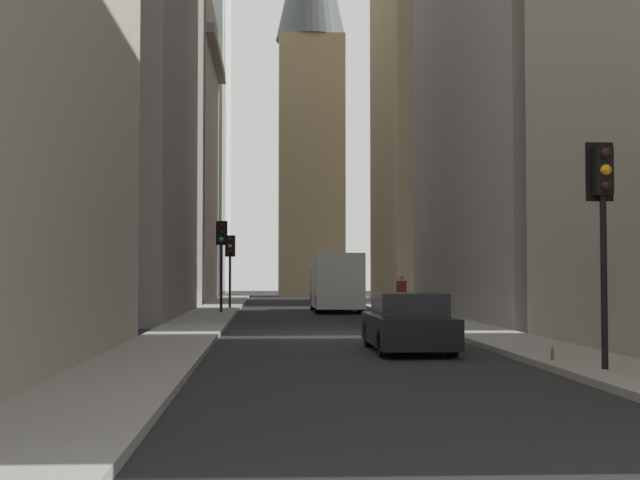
% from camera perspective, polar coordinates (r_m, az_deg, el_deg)
% --- Properties ---
extents(ground_plane, '(135.00, 135.00, 0.00)m').
position_cam_1_polar(ground_plane, '(27.26, 0.70, -6.20)').
color(ground_plane, black).
extents(sidewalk_right, '(90.00, 2.20, 0.14)m').
position_cam_1_polar(sidewalk_right, '(27.29, -8.82, -6.02)').
color(sidewalk_right, gray).
rests_on(sidewalk_right, ground_plane).
extents(sidewalk_left, '(90.00, 2.20, 0.14)m').
position_cam_1_polar(sidewalk_left, '(27.95, 9.99, -5.92)').
color(sidewalk_left, gray).
rests_on(sidewalk_left, ground_plane).
extents(building_left_far, '(13.43, 10.00, 33.60)m').
position_cam_1_polar(building_left_far, '(59.61, 9.00, 12.28)').
color(building_left_far, '#9E8966').
rests_on(building_left_far, ground_plane).
extents(building_right_far, '(13.87, 10.50, 19.69)m').
position_cam_1_polar(building_right_far, '(58.36, -12.01, 5.66)').
color(building_right_far, gray).
rests_on(building_right_far, ground_plane).
extents(building_right_midfar, '(18.53, 10.00, 20.74)m').
position_cam_1_polar(building_right_midfar, '(40.87, -15.83, 9.83)').
color(building_right_midfar, gray).
rests_on(building_right_midfar, ground_plane).
extents(church_spire, '(5.88, 5.88, 35.20)m').
position_cam_1_polar(church_spire, '(73.70, -0.60, 10.72)').
color(church_spire, '#9E8966').
rests_on(church_spire, ground_plane).
extents(delivery_truck, '(6.46, 2.25, 2.84)m').
position_cam_1_polar(delivery_truck, '(42.75, 1.04, -2.81)').
color(delivery_truck, silver).
rests_on(delivery_truck, ground_plane).
extents(sedan_black, '(4.30, 1.78, 1.42)m').
position_cam_1_polar(sedan_black, '(20.97, 5.85, -5.55)').
color(sedan_black, black).
rests_on(sedan_black, ground_plane).
extents(traffic_light_foreground, '(0.43, 0.52, 4.18)m').
position_cam_1_polar(traffic_light_foreground, '(16.66, 18.20, 2.46)').
color(traffic_light_foreground, black).
rests_on(traffic_light_foreground, sidewalk_left).
extents(traffic_light_midblock, '(0.43, 0.52, 3.73)m').
position_cam_1_polar(traffic_light_midblock, '(44.63, -5.97, -0.96)').
color(traffic_light_midblock, black).
rests_on(traffic_light_midblock, sidewalk_right).
extents(traffic_light_far_junction, '(0.43, 0.52, 4.16)m').
position_cam_1_polar(traffic_light_far_junction, '(39.52, -6.53, -0.32)').
color(traffic_light_far_junction, black).
rests_on(traffic_light_far_junction, sidewalk_right).
extents(pedestrian, '(0.26, 0.44, 1.68)m').
position_cam_1_polar(pedestrian, '(39.15, 5.41, -3.44)').
color(pedestrian, '#33333D').
rests_on(pedestrian, sidewalk_left).
extents(discarded_bottle, '(0.07, 0.07, 0.27)m').
position_cam_1_polar(discarded_bottle, '(18.07, 15.11, -7.34)').
color(discarded_bottle, brown).
rests_on(discarded_bottle, sidewalk_left).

